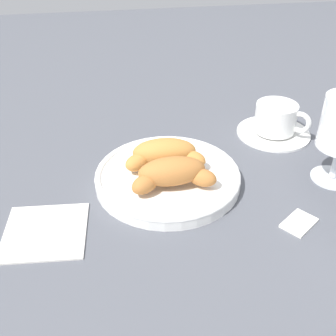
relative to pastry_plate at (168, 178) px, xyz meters
name	(u,v)px	position (x,y,z in m)	size (l,w,h in m)	color
ground_plane	(179,182)	(-0.02, 0.00, -0.01)	(2.20, 2.20, 0.00)	#4C4F56
pastry_plate	(168,178)	(0.00, 0.00, 0.00)	(0.23, 0.23, 0.02)	white
croissant_large	(165,154)	(0.00, -0.02, 0.03)	(0.14, 0.07, 0.04)	#BC7A38
croissant_small	(172,173)	(0.00, 0.03, 0.03)	(0.14, 0.06, 0.04)	#AD6B33
coffee_cup_near	(276,122)	(-0.22, -0.12, 0.01)	(0.14, 0.14, 0.06)	white
sugar_packet	(299,222)	(-0.16, 0.12, -0.01)	(0.05, 0.03, 0.01)	white
folded_napkin	(45,231)	(0.18, 0.08, -0.01)	(0.11, 0.11, 0.01)	silver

